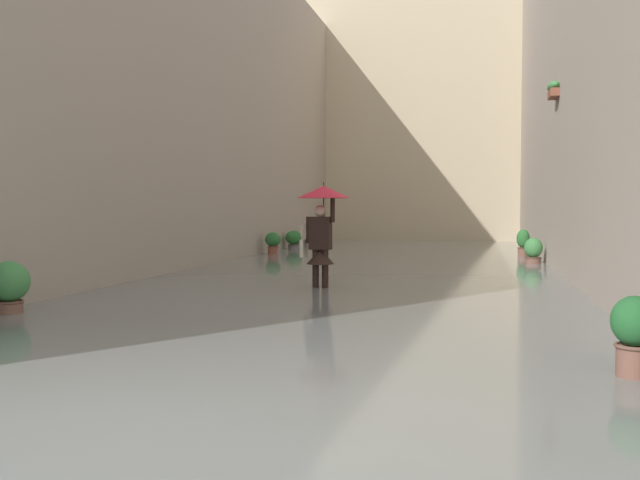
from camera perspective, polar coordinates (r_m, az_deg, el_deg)
The scene contains 12 objects.
ground_plane at distance 17.87m, azimuth 4.65°, elevation -2.35°, with size 67.09×67.09×0.00m, color #605B56.
flood_water at distance 17.87m, azimuth 4.65°, elevation -2.19°, with size 9.17×32.84×0.10m, color slate.
building_facade_left at distance 18.40m, azimuth 21.34°, elevation 16.74°, with size 2.04×30.84×12.19m.
building_facade_right at distance 19.44m, azimuth -10.67°, elevation 12.22°, with size 2.04×30.84×9.61m.
building_facade_far at distance 32.30m, azimuth 8.20°, elevation 9.80°, with size 11.97×1.80×11.19m, color beige.
person_wading at distance 12.76m, azimuth 0.15°, elevation 1.86°, with size 0.97×0.97×2.01m.
potted_plant_far_left at distance 6.67m, azimuth 23.92°, elevation -7.07°, with size 0.40×0.40×0.80m.
potted_plant_far_right at distance 10.65m, azimuth -23.71°, elevation -3.44°, with size 0.57×0.57×0.81m.
potted_plant_near_right at distance 22.19m, azimuth -3.80°, elevation -0.20°, with size 0.49×0.49×0.78m.
potted_plant_near_left at distance 19.28m, azimuth 16.74°, elevation -0.89°, with size 0.47×0.47×0.76m.
potted_plant_mid_left at distance 21.95m, azimuth 15.98°, elevation -0.24°, with size 0.39×0.39×0.90m.
potted_plant_mid_right at distance 24.77m, azimuth -2.10°, elevation 0.01°, with size 0.60×0.60×0.74m.
Camera 1 is at (-2.42, 4.22, 1.55)m, focal length 39.90 mm.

